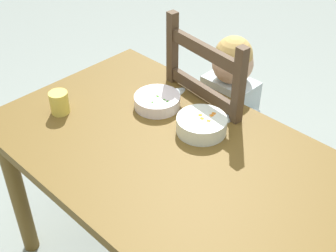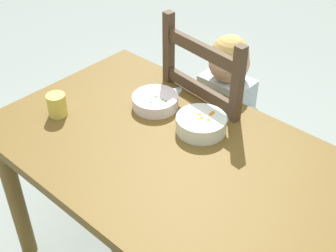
{
  "view_description": "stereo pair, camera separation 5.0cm",
  "coord_description": "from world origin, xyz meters",
  "views": [
    {
      "loc": [
        0.86,
        -0.88,
        1.78
      ],
      "look_at": [
        -0.05,
        0.05,
        0.79
      ],
      "focal_mm": 49.15,
      "sensor_mm": 36.0,
      "label": 1
    },
    {
      "loc": [
        0.82,
        -0.92,
        1.78
      ],
      "look_at": [
        -0.05,
        0.05,
        0.79
      ],
      "focal_mm": 49.15,
      "sensor_mm": 36.0,
      "label": 2
    }
  ],
  "objects": [
    {
      "name": "child_figure",
      "position": [
        -0.11,
        0.45,
        0.64
      ],
      "size": [
        0.32,
        0.31,
        0.97
      ],
      "color": "silver",
      "rests_on": "ground"
    },
    {
      "name": "spoon",
      "position": [
        -0.07,
        0.18,
        0.75
      ],
      "size": [
        0.14,
        0.06,
        0.01
      ],
      "color": "silver",
      "rests_on": "dining_table"
    },
    {
      "name": "dining_table",
      "position": [
        0.0,
        0.0,
        0.63
      ],
      "size": [
        1.33,
        0.82,
        0.74
      ],
      "color": "brown",
      "rests_on": "ground"
    },
    {
      "name": "bowl_of_carrots",
      "position": [
        0.01,
        0.16,
        0.78
      ],
      "size": [
        0.19,
        0.19,
        0.06
      ],
      "color": "white",
      "rests_on": "dining_table"
    },
    {
      "name": "bowl_of_peas",
      "position": [
        -0.22,
        0.16,
        0.77
      ],
      "size": [
        0.18,
        0.18,
        0.05
      ],
      "color": "white",
      "rests_on": "dining_table"
    },
    {
      "name": "dining_chair",
      "position": [
        -0.11,
        0.45,
        0.49
      ],
      "size": [
        0.47,
        0.47,
        1.05
      ],
      "color": "#4A3725",
      "rests_on": "ground"
    },
    {
      "name": "drinking_cup",
      "position": [
        -0.46,
        -0.13,
        0.79
      ],
      "size": [
        0.07,
        0.07,
        0.09
      ],
      "primitive_type": "cylinder",
      "color": "#E1CE52",
      "rests_on": "dining_table"
    }
  ]
}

